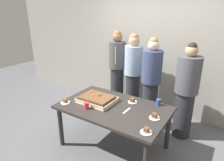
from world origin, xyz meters
TOP-DOWN VIEW (x-y plane):
  - ground_plane at (0.00, 0.00)m, footprint 12.00×12.00m
  - interior_back_panel at (0.00, 1.60)m, footprint 8.00×0.12m
  - party_table at (0.00, 0.00)m, footprint 1.64×1.01m
  - sheet_cake at (-0.32, 0.01)m, footprint 0.57×0.44m
  - plated_slice_near_left at (0.69, -0.35)m, footprint 0.15×0.15m
  - plated_slice_near_right at (-0.70, -0.31)m, footprint 0.15×0.15m
  - plated_slice_far_left at (0.65, 0.01)m, footprint 0.15×0.15m
  - plated_slice_far_right at (0.17, 0.28)m, footprint 0.15×0.15m
  - drink_cup_nearest at (0.55, 0.41)m, footprint 0.07×0.07m
  - drink_cup_middle at (-0.30, -0.27)m, footprint 0.07×0.07m
  - cake_server_utensil at (0.23, -0.01)m, footprint 0.03×0.20m
  - person_serving_front at (0.24, 0.85)m, footprint 0.35×0.35m
  - person_green_shirt_behind at (0.83, 0.91)m, footprint 0.38×0.38m
  - person_striped_tie_right at (-0.24, 1.10)m, footprint 0.34×0.34m
  - person_far_right_suit at (-0.71, 1.25)m, footprint 0.36×0.36m

SIDE VIEW (x-z plane):
  - ground_plane at x=0.00m, z-range 0.00..0.00m
  - party_table at x=0.00m, z-range 0.28..1.01m
  - cake_server_utensil at x=0.23m, z-range 0.73..0.73m
  - plated_slice_near_right at x=-0.70m, z-range 0.71..0.78m
  - plated_slice_near_left at x=0.69m, z-range 0.71..0.78m
  - plated_slice_far_left at x=0.65m, z-range 0.71..0.78m
  - plated_slice_far_right at x=0.17m, z-range 0.71..0.79m
  - sheet_cake at x=-0.32m, z-range 0.71..0.83m
  - drink_cup_nearest at x=0.55m, z-range 0.73..0.83m
  - drink_cup_middle at x=-0.30m, z-range 0.73..0.83m
  - person_green_shirt_behind at x=0.83m, z-range 0.02..1.67m
  - person_serving_front at x=0.24m, z-range 0.03..1.71m
  - person_striped_tie_right at x=-0.24m, z-range 0.03..1.73m
  - person_far_right_suit at x=-0.71m, z-range 0.03..1.74m
  - interior_back_panel at x=0.00m, z-range 0.00..3.00m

